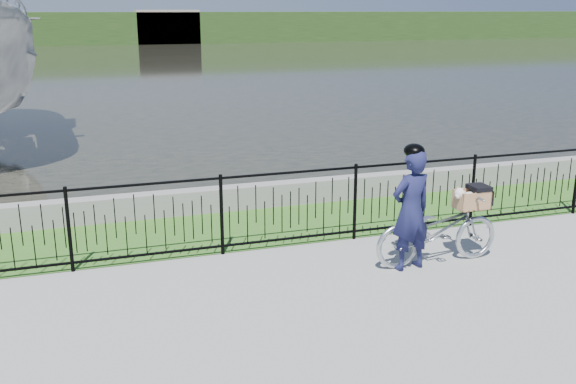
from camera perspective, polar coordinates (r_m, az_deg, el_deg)
name	(u,v)px	position (r m, az deg, el deg)	size (l,w,h in m)	color
ground	(331,290)	(7.93, 3.87, -8.73)	(120.00, 120.00, 0.00)	gray
grass_strip	(271,225)	(10.21, -1.54, -2.91)	(60.00, 2.00, 0.01)	#34651F
water	(125,67)	(39.90, -14.27, 10.75)	(120.00, 120.00, 0.00)	#28271E
quay_wall	(254,196)	(11.07, -3.01, -0.35)	(60.00, 0.30, 0.40)	gray
fence	(290,208)	(9.13, 0.22, -1.45)	(14.00, 0.06, 1.15)	black
far_treeline	(103,28)	(66.75, -16.12, 13.83)	(120.00, 6.00, 3.00)	#28461B
far_building_right	(167,27)	(65.78, -10.69, 14.23)	(6.00, 3.00, 3.20)	gray
bicycle_rig	(438,229)	(8.80, 13.22, -3.21)	(1.79, 0.62, 1.05)	#B0B6BC
cyclist	(411,208)	(8.43, 10.88, -1.44)	(0.64, 0.48, 1.67)	#17193F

